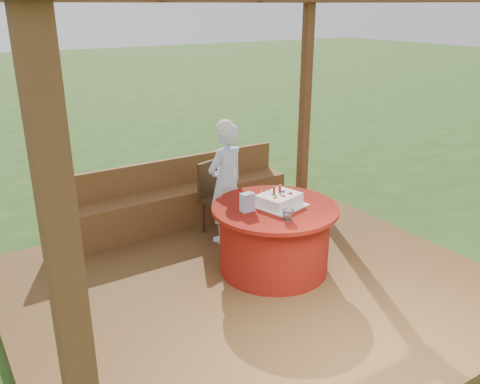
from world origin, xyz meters
The scene contains 10 objects.
ground centered at (0.00, 0.00, 0.00)m, with size 60.00×60.00×0.00m, color #274818.
deck centered at (0.00, 0.00, 0.06)m, with size 4.50×4.00×0.12m, color brown.
pergola centered at (0.00, 0.00, 2.41)m, with size 4.50×4.00×2.72m.
bench centered at (0.00, 1.72, 0.38)m, with size 3.00×0.42×0.80m.
table centered at (0.33, 0.13, 0.47)m, with size 1.26×1.26×0.70m.
chair centered at (0.34, 1.27, 0.59)m, with size 0.50×0.50×0.86m.
elderly_woman centered at (0.29, 1.01, 0.83)m, with size 0.57×0.44×1.42m.
birthday_cake centered at (0.39, 0.13, 0.88)m, with size 0.54×0.54×0.19m.
gift_bag centered at (0.04, 0.18, 0.91)m, with size 0.13×0.08×0.18m, color #D58ABD.
drinking_glass centered at (0.23, -0.22, 0.87)m, with size 0.11×0.11×0.10m, color white.
Camera 1 is at (-2.48, -3.62, 2.71)m, focal length 38.00 mm.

